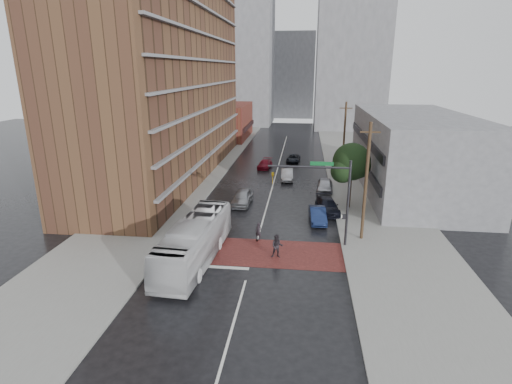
% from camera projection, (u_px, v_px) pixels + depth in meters
% --- Properties ---
extents(ground, '(160.00, 160.00, 0.00)m').
position_uv_depth(ground, '(253.00, 255.00, 31.24)').
color(ground, black).
rests_on(ground, ground).
extents(crosswalk, '(14.00, 5.00, 0.02)m').
position_uv_depth(crosswalk, '(254.00, 252.00, 31.71)').
color(crosswalk, maroon).
rests_on(crosswalk, ground).
extents(sidewalk_west, '(9.00, 90.00, 0.15)m').
position_uv_depth(sidewalk_west, '(195.00, 172.00, 56.24)').
color(sidewalk_west, gray).
rests_on(sidewalk_west, ground).
extents(sidewalk_east, '(9.00, 90.00, 0.15)m').
position_uv_depth(sidewalk_east, '(361.00, 177.00, 53.62)').
color(sidewalk_east, gray).
rests_on(sidewalk_east, ground).
extents(apartment_block, '(10.00, 44.00, 28.00)m').
position_uv_depth(apartment_block, '(169.00, 68.00, 51.45)').
color(apartment_block, brown).
rests_on(apartment_block, ground).
extents(storefront_west, '(8.00, 16.00, 7.00)m').
position_uv_depth(storefront_west, '(229.00, 121.00, 82.78)').
color(storefront_west, maroon).
rests_on(storefront_west, ground).
extents(building_east, '(11.00, 26.00, 9.00)m').
position_uv_depth(building_east, '(413.00, 153.00, 47.00)').
color(building_east, gray).
rests_on(building_east, ground).
extents(distant_tower_west, '(18.00, 16.00, 32.00)m').
position_uv_depth(distant_tower_west, '(237.00, 60.00, 102.08)').
color(distant_tower_west, gray).
rests_on(distant_tower_west, ground).
extents(distant_tower_east, '(16.00, 14.00, 36.00)m').
position_uv_depth(distant_tower_east, '(352.00, 50.00, 92.60)').
color(distant_tower_east, gray).
rests_on(distant_tower_east, ground).
extents(distant_tower_center, '(12.00, 10.00, 24.00)m').
position_uv_depth(distant_tower_center, '(294.00, 76.00, 117.79)').
color(distant_tower_center, gray).
rests_on(distant_tower_center, ground).
extents(street_tree, '(4.20, 4.10, 6.90)m').
position_uv_depth(street_tree, '(351.00, 164.00, 40.28)').
color(street_tree, '#332319').
rests_on(street_tree, ground).
extents(signal_mast, '(6.50, 0.30, 7.20)m').
position_uv_depth(signal_mast, '(330.00, 191.00, 31.54)').
color(signal_mast, '#2D2D33').
rests_on(signal_mast, ground).
extents(utility_pole_near, '(1.60, 0.26, 10.00)m').
position_uv_depth(utility_pole_near, '(366.00, 182.00, 32.51)').
color(utility_pole_near, '#473321').
rests_on(utility_pole_near, ground).
extents(utility_pole_far, '(1.60, 0.26, 10.00)m').
position_uv_depth(utility_pole_far, '(344.00, 140.00, 51.48)').
color(utility_pole_far, '#473321').
rests_on(utility_pole_far, ground).
extents(transit_bus, '(3.42, 11.82, 3.25)m').
position_uv_depth(transit_bus, '(195.00, 241.00, 29.84)').
color(transit_bus, silver).
rests_on(transit_bus, ground).
extents(pedestrian_a, '(0.64, 0.53, 1.51)m').
position_uv_depth(pedestrian_a, '(258.00, 231.00, 33.85)').
color(pedestrian_a, black).
rests_on(pedestrian_a, ground).
extents(pedestrian_b, '(0.95, 0.76, 1.86)m').
position_uv_depth(pedestrian_b, '(277.00, 246.00, 30.57)').
color(pedestrian_b, '#262025').
rests_on(pedestrian_b, ground).
extents(car_travel_a, '(2.11, 4.78, 1.60)m').
position_uv_depth(car_travel_a, '(242.00, 197.00, 42.64)').
color(car_travel_a, '#95979C').
rests_on(car_travel_a, ground).
extents(car_travel_b, '(1.74, 4.41, 1.43)m').
position_uv_depth(car_travel_b, '(287.00, 175.00, 52.17)').
color(car_travel_b, '#A5A7AD').
rests_on(car_travel_b, ground).
extents(car_travel_c, '(2.16, 4.31, 1.20)m').
position_uv_depth(car_travel_c, '(265.00, 164.00, 58.38)').
color(car_travel_c, maroon).
rests_on(car_travel_c, ground).
extents(suv_travel, '(2.23, 4.21, 1.13)m').
position_uv_depth(suv_travel, '(293.00, 158.00, 62.24)').
color(suv_travel, black).
rests_on(suv_travel, ground).
extents(car_parked_near, '(1.73, 4.28, 1.38)m').
position_uv_depth(car_parked_near, '(318.00, 215.00, 37.84)').
color(car_parked_near, '#15224A').
rests_on(car_parked_near, ground).
extents(car_parked_mid, '(2.59, 5.02, 1.39)m').
position_uv_depth(car_parked_mid, '(327.00, 206.00, 40.35)').
color(car_parked_mid, black).
rests_on(car_parked_mid, ground).
extents(car_parked_far, '(2.11, 4.68, 1.56)m').
position_uv_depth(car_parked_far, '(325.00, 186.00, 47.00)').
color(car_parked_far, '#AAABB2').
rests_on(car_parked_far, ground).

